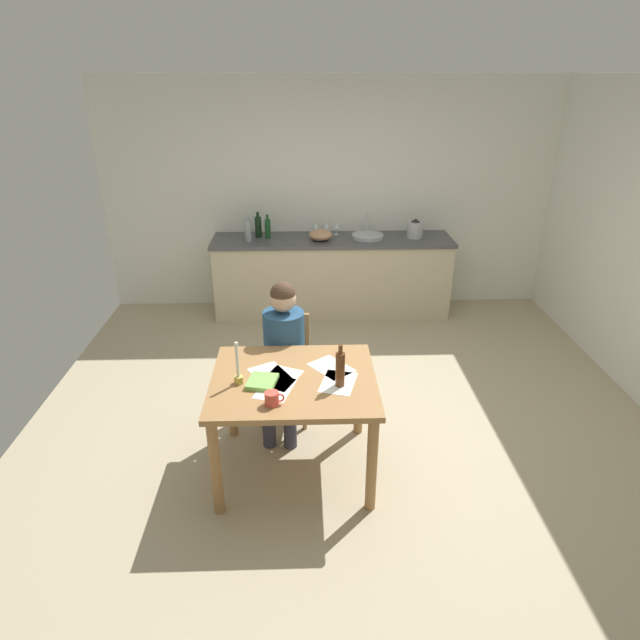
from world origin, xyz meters
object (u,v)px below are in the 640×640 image
Objects in this scene: coffee_mug at (272,398)px; book_magazine at (262,382)px; dining_table at (294,393)px; chair_at_table at (286,362)px; person_seated at (283,348)px; bottle_wine_red at (268,228)px; mixing_bowl at (321,235)px; wine_bottle_on_table at (340,369)px; candlestick at (238,372)px; bottle_oil at (248,230)px; bottle_vinegar at (258,226)px; wine_glass_by_kettle at (326,225)px; wine_glass_near_sink at (336,225)px; sink_unit at (368,236)px; stovetop_kettle at (415,229)px; wine_glass_back_left at (316,226)px.

coffee_mug reaches higher than book_magazine.
dining_table is 1.30× the size of chair_at_table.
bottle_wine_red is at bearing 95.81° from person_seated.
dining_table is 4.19× the size of mixing_bowl.
wine_bottle_on_table is (0.43, 0.21, 0.08)m from coffee_mug.
bottle_wine_red reaches higher than candlestick.
dining_table is at bearing -83.57° from bottle_wine_red.
candlestick is 1.11× the size of bottle_wine_red.
bottle_oil reaches higher than bottle_vinegar.
chair_at_table reaches higher than dining_table.
bottle_vinegar is at bearing 98.46° from dining_table.
wine_glass_by_kettle is (0.04, 3.04, 0.13)m from wine_bottle_on_table.
bottle_oil is 0.24m from bottle_wine_red.
wine_bottle_on_table is 3.06m from bottle_vinegar.
wine_glass_near_sink and wine_glass_by_kettle have the same top height.
person_seated is at bearing -99.55° from mixing_bowl.
chair_at_table is at bearing -100.75° from wine_glass_by_kettle.
candlestick is 2.93m from bottle_vinegar.
bottle_oil reaches higher than candlestick.
book_magazine is at bearing -100.49° from person_seated.
chair_at_table is 4.20× the size of book_magazine.
bottle_oil is (-1.33, -0.10, 0.10)m from sink_unit.
coffee_mug is at bearing -92.86° from chair_at_table.
wine_glass_by_kettle is (-0.46, 0.15, 0.09)m from sink_unit.
book_magazine is 3.25m from stovetop_kettle.
bottle_wine_red reaches higher than dining_table.
dining_table is 2.77m from bottle_oil.
person_seated reaches higher than coffee_mug.
dining_table is 2.98m from wine_glass_by_kettle.
bottle_vinegar is 0.12m from bottle_wine_red.
bottle_wine_red is 0.56m from wine_glass_back_left.
wine_glass_near_sink is at bearing 89.31° from book_magazine.
mixing_bowl reaches higher than book_magazine.
wine_glass_by_kettle is 0.12m from wine_glass_back_left.
stovetop_kettle is (1.07, 0.07, 0.04)m from mixing_bowl.
stovetop_kettle is (1.41, 2.07, 0.53)m from chair_at_table.
book_magazine is 3.08m from wine_glass_near_sink.
bottle_oil is 1.90× the size of wine_glass_back_left.
person_seated is at bearing -81.64° from bottle_vinegar.
book_magazine is 2.83m from mixing_bowl.
person_seated is at bearing -111.93° from sink_unit.
wine_bottle_on_table reaches higher than book_magazine.
mixing_bowl is 0.23m from wine_glass_by_kettle.
stovetop_kettle is 1.43× the size of wine_glass_by_kettle.
bottle_oil is (-0.17, 2.74, 0.19)m from candlestick.
candlestick is at bearing -120.94° from stovetop_kettle.
bottle_wine_red is 0.79m from wine_glass_near_sink.
dining_table is at bearing -78.96° from bottle_oil.
chair_at_table is at bearing 87.14° from coffee_mug.
book_magazine is at bearing -87.76° from bottle_wine_red.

